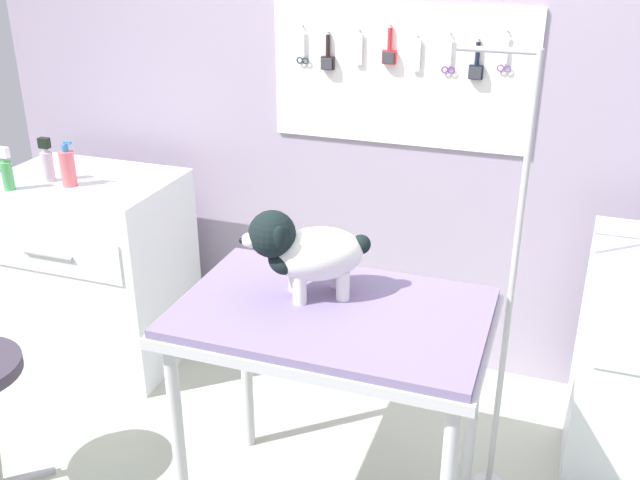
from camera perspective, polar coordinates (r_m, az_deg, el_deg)
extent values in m
cube|color=#998BA1|center=(3.22, 6.46, 9.17)|extent=(4.00, 0.06, 2.30)
cube|color=white|center=(3.14, 6.29, 12.66)|extent=(1.12, 0.02, 0.59)
cylinder|color=gray|center=(3.22, -1.34, 16.41)|extent=(0.01, 0.02, 0.01)
cube|color=silver|center=(3.23, -1.49, 15.16)|extent=(0.01, 0.00, 0.11)
cube|color=silver|center=(3.22, -1.29, 15.15)|extent=(0.01, 0.00, 0.11)
torus|color=#19292D|center=(3.24, -1.60, 13.89)|extent=(0.03, 0.01, 0.03)
torus|color=#19292D|center=(3.23, -1.16, 13.87)|extent=(0.03, 0.01, 0.03)
cylinder|color=gray|center=(3.19, 0.68, 15.98)|extent=(0.01, 0.02, 0.01)
cylinder|color=black|center=(3.19, 0.62, 14.98)|extent=(0.02, 0.02, 0.09)
cube|color=black|center=(3.20, 0.61, 13.70)|extent=(0.06, 0.02, 0.06)
cube|color=#333338|center=(3.18, 0.52, 13.65)|extent=(0.05, 0.01, 0.05)
cylinder|color=gray|center=(3.15, 3.14, 16.08)|extent=(0.01, 0.02, 0.01)
cube|color=silver|center=(3.15, 3.05, 14.70)|extent=(0.03, 0.01, 0.13)
cylinder|color=gray|center=(3.11, 5.58, 16.42)|extent=(0.01, 0.02, 0.01)
cylinder|color=red|center=(3.11, 5.49, 15.39)|extent=(0.02, 0.02, 0.09)
cube|color=red|center=(3.12, 5.44, 14.07)|extent=(0.06, 0.02, 0.06)
cube|color=#333338|center=(3.10, 5.36, 14.03)|extent=(0.05, 0.01, 0.05)
cylinder|color=gray|center=(3.09, 7.69, 15.55)|extent=(0.01, 0.02, 0.01)
cube|color=silver|center=(3.09, 7.57, 14.15)|extent=(0.03, 0.01, 0.13)
cylinder|color=gray|center=(3.06, 10.22, 15.64)|extent=(0.01, 0.02, 0.01)
cube|color=silver|center=(3.06, 9.97, 14.34)|extent=(0.01, 0.00, 0.11)
cube|color=silver|center=(3.06, 10.20, 14.32)|extent=(0.01, 0.00, 0.11)
torus|color=#61308C|center=(3.08, 9.74, 13.01)|extent=(0.03, 0.01, 0.03)
torus|color=#61308C|center=(3.07, 10.23, 12.96)|extent=(0.03, 0.01, 0.03)
cylinder|color=gray|center=(3.05, 12.35, 15.11)|extent=(0.01, 0.02, 0.01)
cylinder|color=black|center=(3.05, 12.23, 14.07)|extent=(0.02, 0.02, 0.09)
cube|color=black|center=(3.06, 12.11, 12.73)|extent=(0.06, 0.02, 0.06)
cube|color=#333338|center=(3.04, 12.07, 12.68)|extent=(0.05, 0.01, 0.05)
cylinder|color=gray|center=(3.03, 14.50, 15.58)|extent=(0.01, 0.02, 0.01)
cube|color=silver|center=(3.03, 14.22, 14.27)|extent=(0.01, 0.00, 0.11)
cube|color=silver|center=(3.03, 14.45, 14.24)|extent=(0.01, 0.00, 0.11)
torus|color=#684887|center=(3.04, 13.95, 12.93)|extent=(0.03, 0.01, 0.03)
torus|color=#684887|center=(3.04, 14.45, 12.88)|extent=(0.03, 0.01, 0.03)
cylinder|color=#B7B7BC|center=(2.50, -11.01, -15.56)|extent=(0.04, 0.04, 0.78)
cylinder|color=#B7B7BC|center=(2.86, -5.80, -9.44)|extent=(0.04, 0.04, 0.78)
cylinder|color=#B7B7BC|center=(2.67, 11.84, -12.71)|extent=(0.04, 0.04, 0.78)
cube|color=#B7B7BC|center=(2.30, 0.93, -6.33)|extent=(0.99, 0.64, 0.03)
cube|color=slate|center=(2.29, 0.94, -5.65)|extent=(0.96, 0.62, 0.03)
cylinder|color=#B7B7BC|center=(2.51, 14.71, -4.27)|extent=(0.02, 0.02, 1.62)
cylinder|color=#B7B7BC|center=(2.27, 13.76, 14.25)|extent=(0.24, 0.02, 0.02)
cylinder|color=white|center=(2.29, -1.60, -3.86)|extent=(0.04, 0.04, 0.10)
cylinder|color=white|center=(2.36, -1.95, -2.86)|extent=(0.04, 0.04, 0.10)
cylinder|color=white|center=(2.31, 1.80, -3.56)|extent=(0.04, 0.04, 0.10)
cylinder|color=white|center=(2.39, 1.35, -2.59)|extent=(0.04, 0.04, 0.10)
ellipsoid|color=white|center=(2.29, -0.22, -1.09)|extent=(0.35, 0.31, 0.17)
ellipsoid|color=black|center=(2.28, -2.79, -1.48)|extent=(0.16, 0.17, 0.09)
sphere|color=black|center=(2.24, -3.77, 0.48)|extent=(0.15, 0.15, 0.15)
ellipsoid|color=white|center=(2.24, -5.36, 0.01)|extent=(0.09, 0.08, 0.05)
sphere|color=black|center=(2.24, -6.12, -0.05)|extent=(0.02, 0.02, 0.02)
ellipsoid|color=black|center=(2.18, -3.19, 0.13)|extent=(0.05, 0.05, 0.08)
ellipsoid|color=black|center=(2.30, -3.61, 1.38)|extent=(0.05, 0.05, 0.08)
sphere|color=black|center=(2.31, 3.22, -0.34)|extent=(0.06, 0.06, 0.06)
cube|color=silver|center=(3.59, -17.17, -2.15)|extent=(0.80, 0.56, 0.90)
cube|color=silver|center=(3.31, -20.40, -1.08)|extent=(0.70, 0.01, 0.18)
cylinder|color=#99999E|center=(3.30, -20.48, -1.14)|extent=(0.24, 0.02, 0.02)
cube|color=#9E9EA3|center=(3.12, -22.10, -16.86)|extent=(0.18, 0.18, 0.02)
cylinder|color=#D45E62|center=(3.31, -19.14, 5.30)|extent=(0.06, 0.06, 0.15)
cylinder|color=teal|center=(3.29, -19.35, 6.81)|extent=(0.03, 0.03, 0.03)
cube|color=teal|center=(3.27, -19.19, 7.21)|extent=(0.04, 0.01, 0.01)
cylinder|color=#49A658|center=(3.36, -23.26, 4.63)|extent=(0.05, 0.05, 0.12)
cylinder|color=#49A658|center=(3.34, -23.46, 5.77)|extent=(0.02, 0.02, 0.02)
cube|color=silver|center=(3.33, -23.55, 6.30)|extent=(0.04, 0.03, 0.04)
cylinder|color=#BBADBD|center=(3.41, -20.54, 5.40)|extent=(0.05, 0.05, 0.13)
cylinder|color=#BBADBD|center=(3.39, -20.72, 6.60)|extent=(0.02, 0.02, 0.02)
cube|color=black|center=(3.38, -20.80, 7.12)|extent=(0.05, 0.03, 0.04)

